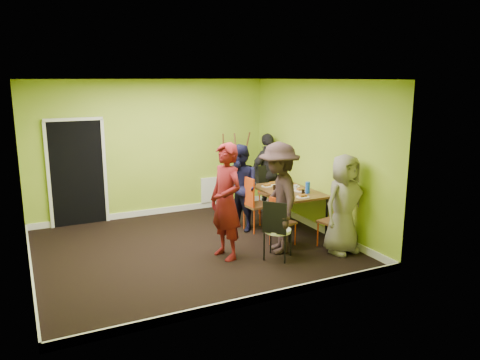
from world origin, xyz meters
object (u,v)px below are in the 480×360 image
object	(u,v)px
chair_left_far	(253,201)
easel	(235,170)
dining_table	(289,193)
person_left_near	(279,198)
chair_left_near	(280,219)
orange_bottle	(282,187)
chair_front_end	(336,218)
chair_bentwood	(277,227)
chair_back_end	(266,180)
thermos	(284,185)
person_front_end	(344,204)
person_left_far	(240,188)
person_standing	(226,201)
blue_bottle	(308,188)
person_back_end	(268,172)

from	to	relation	value
chair_left_far	easel	distance (m)	1.71
dining_table	person_left_near	world-z (taller)	person_left_near
chair_left_near	orange_bottle	size ratio (longest dim) A/B	11.77
chair_front_end	chair_bentwood	world-z (taller)	chair_bentwood
chair_left_near	chair_back_end	world-z (taller)	chair_back_end
thermos	person_front_end	bearing A→B (deg)	-81.08
dining_table	chair_left_near	world-z (taller)	chair_left_near
thermos	person_left_near	size ratio (longest dim) A/B	0.11
person_left_far	chair_left_far	bearing A→B (deg)	36.79
chair_left_far	person_standing	world-z (taller)	person_standing
orange_bottle	person_standing	world-z (taller)	person_standing
blue_bottle	thermos	bearing A→B (deg)	126.67
chair_left_far	thermos	bearing A→B (deg)	71.22
person_left_near	person_front_end	distance (m)	1.06
dining_table	chair_back_end	bearing A→B (deg)	83.29
person_standing	chair_back_end	bearing A→B (deg)	125.06
person_standing	dining_table	bearing A→B (deg)	104.29
chair_bentwood	easel	size ratio (longest dim) A/B	0.58
thermos	person_left_far	bearing A→B (deg)	158.68
chair_back_end	easel	bearing A→B (deg)	-68.82
chair_back_end	person_standing	distance (m)	2.66
chair_left_near	person_front_end	xyz separation A→B (m)	(0.78, -0.69, 0.34)
thermos	orange_bottle	distance (m)	0.14
person_left_near	person_back_end	distance (m)	2.45
person_standing	person_left_near	size ratio (longest dim) A/B	1.01
dining_table	blue_bottle	xyz separation A→B (m)	(0.19, -0.35, 0.16)
person_standing	person_back_end	xyz separation A→B (m)	(1.93, 2.09, -0.09)
person_back_end	chair_left_far	bearing A→B (deg)	39.18
chair_left_near	person_back_end	bearing A→B (deg)	138.26
person_front_end	person_back_end	bearing A→B (deg)	78.90
chair_back_end	person_front_end	xyz separation A→B (m)	(0.01, -2.58, 0.10)
chair_front_end	person_standing	size ratio (longest dim) A/B	0.51
person_standing	person_left_far	world-z (taller)	person_standing
chair_left_far	easel	size ratio (longest dim) A/B	0.62
person_left_near	chair_back_end	bearing A→B (deg)	172.32
person_left_far	person_back_end	bearing A→B (deg)	115.19
orange_bottle	person_left_near	size ratio (longest dim) A/B	0.04
easel	person_left_near	size ratio (longest dim) A/B	0.92
person_standing	chair_bentwood	bearing A→B (deg)	44.28
chair_left_far	person_left_near	size ratio (longest dim) A/B	0.57
person_back_end	thermos	bearing A→B (deg)	63.80
chair_left_far	person_back_end	distance (m)	1.45
person_standing	chair_front_end	bearing A→B (deg)	64.38
chair_back_end	blue_bottle	distance (m)	1.48
chair_left_far	person_front_end	xyz separation A→B (m)	(0.81, -1.63, 0.24)
chair_left_near	blue_bottle	distance (m)	1.00
person_left_far	person_left_near	distance (m)	1.29
chair_front_end	person_front_end	bearing A→B (deg)	-106.15
chair_left_near	person_left_near	bearing A→B (deg)	-55.34
chair_front_end	blue_bottle	distance (m)	0.97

